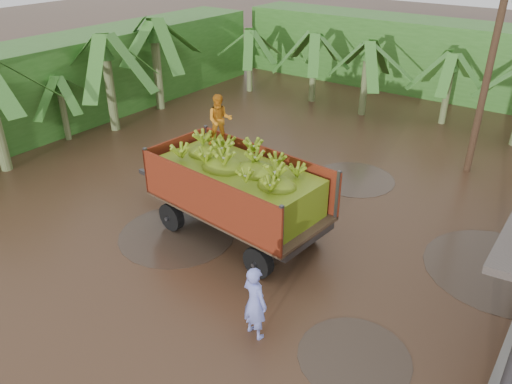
# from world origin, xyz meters

# --- Properties ---
(ground) EXTENTS (100.00, 100.00, 0.00)m
(ground) POSITION_xyz_m (0.00, 0.00, 0.00)
(ground) COLOR black
(ground) RESTS_ON ground
(hedge_north) EXTENTS (22.00, 3.00, 3.60)m
(hedge_north) POSITION_xyz_m (-2.00, 16.00, 1.80)
(hedge_north) COLOR #2D661E
(hedge_north) RESTS_ON ground
(hedge_west) EXTENTS (3.00, 18.00, 3.60)m
(hedge_west) POSITION_xyz_m (-14.00, 4.00, 1.80)
(hedge_west) COLOR #2D661E
(hedge_west) RESTS_ON ground
(banana_trailer) EXTENTS (7.06, 2.90, 3.77)m
(banana_trailer) POSITION_xyz_m (-2.14, -1.01, 1.51)
(banana_trailer) COLOR maroon
(banana_trailer) RESTS_ON ground
(man_blue) EXTENTS (0.71, 0.54, 1.75)m
(man_blue) POSITION_xyz_m (0.55, -3.92, 0.87)
(man_blue) COLOR #7E8AE6
(man_blue) RESTS_ON ground
(utility_pole) EXTENTS (1.20, 0.24, 8.52)m
(utility_pole) POSITION_xyz_m (1.97, 7.19, 4.32)
(utility_pole) COLOR #47301E
(utility_pole) RESTS_ON ground
(banana_plants) EXTENTS (24.13, 20.59, 4.30)m
(banana_plants) POSITION_xyz_m (-5.78, 5.85, 1.87)
(banana_plants) COLOR #2D661E
(banana_plants) RESTS_ON ground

